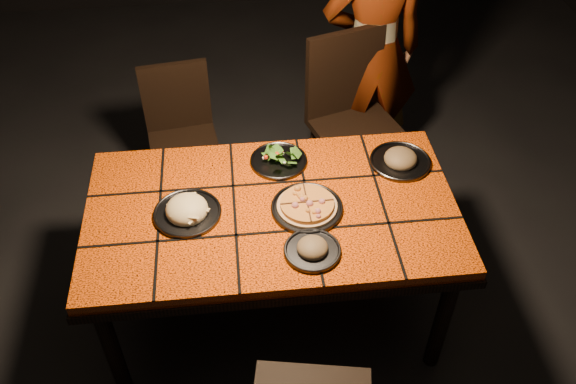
{
  "coord_description": "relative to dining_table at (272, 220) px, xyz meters",
  "views": [
    {
      "loc": [
        -0.13,
        -1.86,
        2.6
      ],
      "look_at": [
        0.07,
        0.01,
        0.82
      ],
      "focal_mm": 38.0,
      "sensor_mm": 36.0,
      "label": 1
    }
  ],
  "objects": [
    {
      "name": "plate_mushroom_a",
      "position": [
        0.14,
        -0.27,
        0.1
      ],
      "size": [
        0.23,
        0.23,
        0.08
      ],
      "color": "#37373C",
      "rests_on": "dining_table"
    },
    {
      "name": "plate_pasta",
      "position": [
        -0.36,
        -0.01,
        0.1
      ],
      "size": [
        0.29,
        0.29,
        0.1
      ],
      "color": "#37373C",
      "rests_on": "dining_table"
    },
    {
      "name": "plate_pizza",
      "position": [
        0.15,
        -0.03,
        0.1
      ],
      "size": [
        0.31,
        0.31,
        0.04
      ],
      "color": "#37373C",
      "rests_on": "dining_table"
    },
    {
      "name": "room_shell",
      "position": [
        0.0,
        0.0,
        0.83
      ],
      "size": [
        6.04,
        7.04,
        3.08
      ],
      "color": "black",
      "rests_on": "ground"
    },
    {
      "name": "plate_mushroom_b",
      "position": [
        0.62,
        0.23,
        0.1
      ],
      "size": [
        0.28,
        0.28,
        0.09
      ],
      "color": "#37373C",
      "rests_on": "dining_table"
    },
    {
      "name": "dining_table",
      "position": [
        0.0,
        0.0,
        0.0
      ],
      "size": [
        1.62,
        0.92,
        0.75
      ],
      "color": "#E54B07",
      "rests_on": "ground"
    },
    {
      "name": "chair_far_left",
      "position": [
        -0.44,
        0.96,
        -0.19
      ],
      "size": [
        0.43,
        0.43,
        0.84
      ],
      "rotation": [
        0.0,
        0.0,
        0.14
      ],
      "color": "black",
      "rests_on": "ground"
    },
    {
      "name": "plate_salad",
      "position": [
        0.06,
        0.29,
        0.1
      ],
      "size": [
        0.27,
        0.27,
        0.07
      ],
      "color": "#37373C",
      "rests_on": "dining_table"
    },
    {
      "name": "chair_far_right",
      "position": [
        0.53,
        0.9,
        -0.09
      ],
      "size": [
        0.57,
        0.57,
        1.01
      ],
      "rotation": [
        0.0,
        0.0,
        0.31
      ],
      "color": "black",
      "rests_on": "ground"
    },
    {
      "name": "diner",
      "position": [
        0.67,
        1.14,
        0.13
      ],
      "size": [
        0.59,
        0.39,
        1.61
      ],
      "primitive_type": "imported",
      "rotation": [
        0.0,
        0.0,
        3.15
      ],
      "color": "brown",
      "rests_on": "ground"
    }
  ]
}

